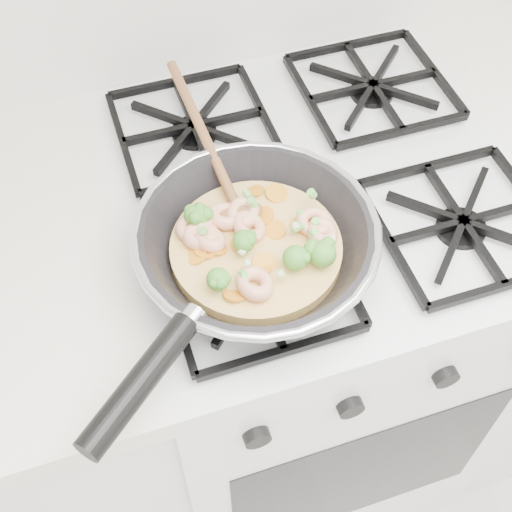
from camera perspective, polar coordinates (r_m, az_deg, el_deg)
name	(u,v)px	position (r m, az deg, el deg)	size (l,w,h in m)	color
stove	(303,332)	(1.39, 3.91, -6.23)	(0.60, 0.60, 0.92)	white
skillet	(253,244)	(0.88, -0.25, 0.96)	(0.42, 0.53, 0.10)	black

